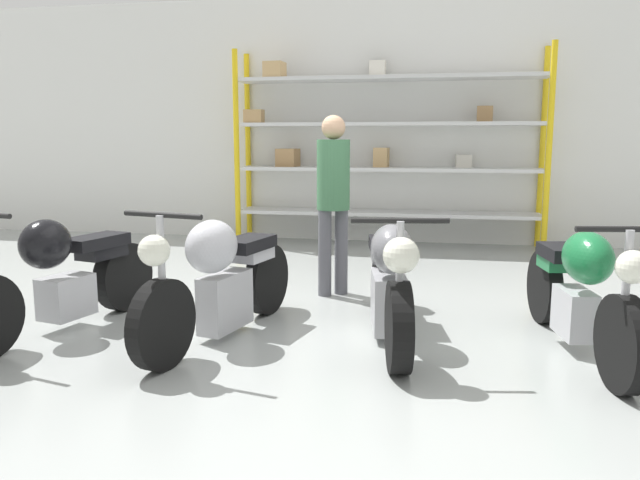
{
  "coord_description": "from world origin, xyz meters",
  "views": [
    {
      "loc": [
        0.96,
        -4.62,
        1.53
      ],
      "look_at": [
        0.0,
        0.4,
        0.7
      ],
      "focal_mm": 35.0,
      "sensor_mm": 36.0,
      "label": 1
    }
  ],
  "objects_px": {
    "shelving_rack": "(380,144)",
    "motorcycle_grey": "(390,282)",
    "motorcycle_silver": "(220,277)",
    "person_browsing": "(333,190)",
    "motorcycle_black": "(58,276)",
    "motorcycle_green": "(580,288)"
  },
  "relations": [
    {
      "from": "person_browsing",
      "to": "motorcycle_black",
      "type": "bearing_deg",
      "value": 94.28
    },
    {
      "from": "motorcycle_silver",
      "to": "motorcycle_black",
      "type": "bearing_deg",
      "value": -73.12
    },
    {
      "from": "motorcycle_silver",
      "to": "motorcycle_grey",
      "type": "height_order",
      "value": "motorcycle_silver"
    },
    {
      "from": "shelving_rack",
      "to": "motorcycle_black",
      "type": "xyz_separation_m",
      "value": [
        -2.09,
        -4.66,
        -1.0
      ]
    },
    {
      "from": "shelving_rack",
      "to": "person_browsing",
      "type": "distance_m",
      "value": 3.08
    },
    {
      "from": "motorcycle_silver",
      "to": "person_browsing",
      "type": "distance_m",
      "value": 1.73
    },
    {
      "from": "motorcycle_silver",
      "to": "motorcycle_grey",
      "type": "bearing_deg",
      "value": 112.53
    },
    {
      "from": "motorcycle_silver",
      "to": "motorcycle_green",
      "type": "xyz_separation_m",
      "value": [
        2.64,
        0.16,
        -0.01
      ]
    },
    {
      "from": "motorcycle_silver",
      "to": "person_browsing",
      "type": "xyz_separation_m",
      "value": [
        0.62,
        1.52,
        0.55
      ]
    },
    {
      "from": "shelving_rack",
      "to": "motorcycle_grey",
      "type": "distance_m",
      "value": 4.49
    },
    {
      "from": "motorcycle_grey",
      "to": "person_browsing",
      "type": "bearing_deg",
      "value": -162.57
    },
    {
      "from": "motorcycle_grey",
      "to": "motorcycle_green",
      "type": "bearing_deg",
      "value": 77.78
    },
    {
      "from": "motorcycle_black",
      "to": "person_browsing",
      "type": "relative_size",
      "value": 1.15
    },
    {
      "from": "motorcycle_black",
      "to": "motorcycle_grey",
      "type": "height_order",
      "value": "motorcycle_black"
    },
    {
      "from": "motorcycle_silver",
      "to": "person_browsing",
      "type": "relative_size",
      "value": 1.18
    },
    {
      "from": "motorcycle_black",
      "to": "motorcycle_green",
      "type": "bearing_deg",
      "value": 107.44
    },
    {
      "from": "motorcycle_grey",
      "to": "person_browsing",
      "type": "xyz_separation_m",
      "value": [
        -0.66,
        1.29,
        0.59
      ]
    },
    {
      "from": "motorcycle_silver",
      "to": "motorcycle_grey",
      "type": "xyz_separation_m",
      "value": [
        1.28,
        0.22,
        -0.04
      ]
    },
    {
      "from": "shelving_rack",
      "to": "motorcycle_silver",
      "type": "distance_m",
      "value": 4.73
    },
    {
      "from": "motorcycle_silver",
      "to": "person_browsing",
      "type": "bearing_deg",
      "value": 170.32
    },
    {
      "from": "motorcycle_black",
      "to": "motorcycle_grey",
      "type": "xyz_separation_m",
      "value": [
        2.59,
        0.32,
        -0.01
      ]
    },
    {
      "from": "motorcycle_green",
      "to": "person_browsing",
      "type": "xyz_separation_m",
      "value": [
        -2.02,
        1.35,
        0.56
      ]
    }
  ]
}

